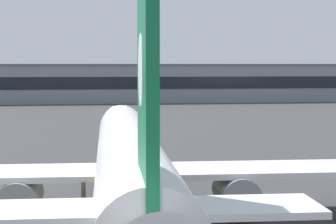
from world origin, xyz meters
TOP-DOWN VIEW (x-y plane):
  - taxiway_centreline at (0.00, 30.00)m, footprint 14.22×179.48m
  - airliner_foreground at (-0.42, 15.80)m, footprint 32.17×41.50m
  - safety_cone_by_nose_gear at (0.81, 32.86)m, footprint 0.44×0.44m
  - terminal_building at (1.28, 128.31)m, footprint 142.85×12.40m

SIDE VIEW (x-z plane):
  - taxiway_centreline at x=0.00m, z-range 0.00..0.01m
  - safety_cone_by_nose_gear at x=0.81m, z-range -0.02..0.53m
  - airliner_foreground at x=-0.42m, z-range -2.46..9.19m
  - terminal_building at x=1.28m, z-range 0.01..9.09m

